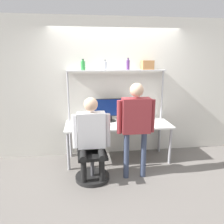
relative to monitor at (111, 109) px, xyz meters
name	(u,v)px	position (x,y,z in m)	size (l,w,h in m)	color
ground_plane	(121,168)	(0.12, -0.59, -0.98)	(12.00, 12.00, 0.00)	slate
wall_back	(115,88)	(0.12, 0.18, 0.37)	(8.00, 0.06, 2.70)	silver
desk	(118,127)	(0.12, -0.21, -0.32)	(1.98, 0.72, 0.73)	silver
shelf_unit	(117,84)	(0.12, 0.03, 0.48)	(1.89, 0.22, 1.72)	silver
monitor	(111,109)	(0.00, 0.00, 0.00)	(0.66, 0.21, 0.45)	black
laptop	(92,124)	(-0.39, -0.35, -0.19)	(0.29, 0.24, 0.23)	#BCBCC1
cell_phone	(104,127)	(-0.18, -0.36, -0.25)	(0.07, 0.15, 0.01)	#264C8C
office_chair	(92,162)	(-0.41, -0.82, -0.70)	(0.56, 0.56, 0.91)	black
person_seated	(92,133)	(-0.41, -0.87, -0.18)	(0.60, 0.47, 1.36)	black
person_standing	(136,119)	(0.29, -0.89, 0.02)	(0.61, 0.21, 1.57)	#38425B
bottle_green	(83,65)	(-0.51, 0.03, 0.83)	(0.08, 0.08, 0.20)	#2D8C3F
bottle_purple	(128,65)	(0.34, 0.03, 0.84)	(0.06, 0.06, 0.22)	#593372
bottle_clear	(105,66)	(-0.10, 0.03, 0.82)	(0.08, 0.08, 0.18)	silver
storage_box	(147,65)	(0.71, 0.03, 0.83)	(0.22, 0.18, 0.17)	#B27A47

